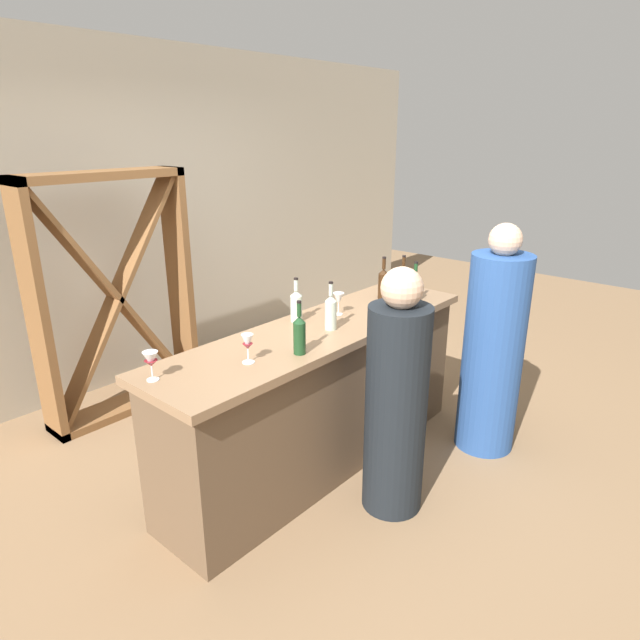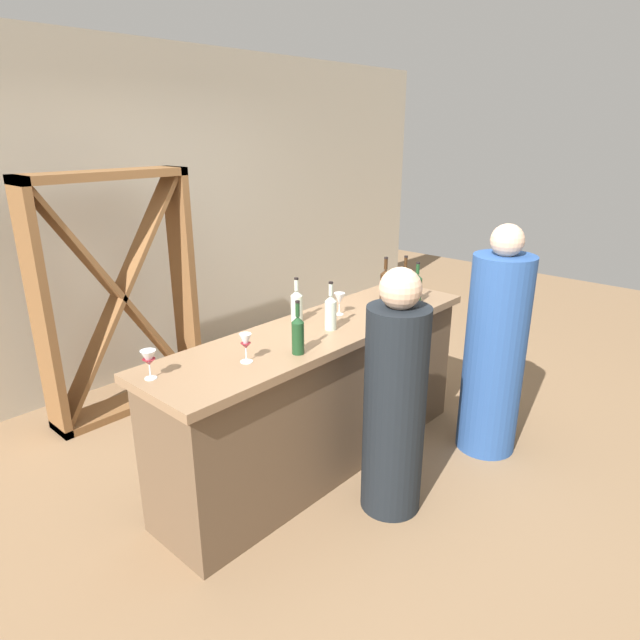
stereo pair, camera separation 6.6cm
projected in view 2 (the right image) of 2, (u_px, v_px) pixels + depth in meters
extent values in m
plane|color=#846647|center=(320.00, 461.00, 3.68)|extent=(12.00, 12.00, 0.00)
cube|color=#B2A893|center=(127.00, 218.00, 4.61)|extent=(8.00, 0.10, 2.80)
cube|color=brown|center=(320.00, 401.00, 3.53)|extent=(2.30, 0.54, 0.91)
cube|color=#8C6B4C|center=(320.00, 331.00, 3.37)|extent=(2.38, 0.62, 0.05)
cube|color=brown|center=(41.00, 314.00, 3.72)|extent=(0.06, 0.28, 1.84)
cube|color=brown|center=(184.00, 281.00, 4.52)|extent=(0.06, 0.28, 1.84)
cube|color=brown|center=(104.00, 175.00, 3.83)|extent=(1.21, 0.28, 0.06)
cube|color=brown|center=(133.00, 402.00, 4.42)|extent=(1.21, 0.28, 0.06)
cube|color=brown|center=(119.00, 296.00, 4.12)|extent=(1.12, 0.20, 1.74)
cube|color=brown|center=(119.00, 296.00, 4.12)|extent=(1.12, 0.20, 1.74)
cylinder|color=#193D1E|center=(298.00, 338.00, 2.95)|extent=(0.07, 0.07, 0.18)
cone|color=#193D1E|center=(298.00, 319.00, 2.92)|extent=(0.07, 0.07, 0.03)
cylinder|color=#193D1E|center=(298.00, 310.00, 2.90)|extent=(0.02, 0.02, 0.08)
cylinder|color=black|center=(297.00, 302.00, 2.88)|extent=(0.03, 0.03, 0.01)
cylinder|color=#B7C6B2|center=(297.00, 309.00, 3.45)|extent=(0.08, 0.08, 0.17)
cone|color=#B7C6B2|center=(296.00, 293.00, 3.42)|extent=(0.08, 0.08, 0.03)
cylinder|color=#B7C6B2|center=(296.00, 285.00, 3.40)|extent=(0.03, 0.03, 0.07)
cylinder|color=black|center=(296.00, 279.00, 3.39)|extent=(0.03, 0.03, 0.01)
cylinder|color=#B7C6B2|center=(331.00, 315.00, 3.31)|extent=(0.07, 0.07, 0.18)
cone|color=#B7C6B2|center=(331.00, 299.00, 3.28)|extent=(0.07, 0.07, 0.03)
cylinder|color=#B7C6B2|center=(331.00, 290.00, 3.26)|extent=(0.03, 0.03, 0.07)
cylinder|color=black|center=(331.00, 283.00, 3.24)|extent=(0.03, 0.03, 0.01)
cylinder|color=#331E0F|center=(385.00, 287.00, 3.90)|extent=(0.07, 0.07, 0.18)
cone|color=#331E0F|center=(386.00, 272.00, 3.87)|extent=(0.07, 0.07, 0.04)
cylinder|color=#331E0F|center=(386.00, 264.00, 3.85)|extent=(0.03, 0.03, 0.08)
cylinder|color=black|center=(386.00, 258.00, 3.83)|extent=(0.03, 0.03, 0.01)
cylinder|color=#331E0F|center=(404.00, 287.00, 3.88)|extent=(0.07, 0.07, 0.19)
cone|color=#331E0F|center=(405.00, 271.00, 3.84)|extent=(0.07, 0.07, 0.04)
cylinder|color=#331E0F|center=(406.00, 263.00, 3.82)|extent=(0.02, 0.02, 0.08)
cylinder|color=black|center=(406.00, 257.00, 3.80)|extent=(0.03, 0.03, 0.01)
cylinder|color=#193D1E|center=(416.00, 290.00, 3.83)|extent=(0.07, 0.07, 0.17)
cone|color=#193D1E|center=(417.00, 276.00, 3.80)|extent=(0.07, 0.07, 0.03)
cylinder|color=#193D1E|center=(418.00, 269.00, 3.78)|extent=(0.03, 0.03, 0.07)
cylinder|color=black|center=(418.00, 263.00, 3.77)|extent=(0.03, 0.03, 0.01)
cylinder|color=white|center=(390.00, 319.00, 3.51)|extent=(0.06, 0.06, 0.00)
cylinder|color=white|center=(390.00, 314.00, 3.50)|extent=(0.01, 0.01, 0.07)
cone|color=white|center=(391.00, 302.00, 3.48)|extent=(0.07, 0.07, 0.08)
cone|color=maroon|center=(391.00, 306.00, 3.48)|extent=(0.06, 0.06, 0.04)
cylinder|color=white|center=(401.00, 305.00, 3.80)|extent=(0.06, 0.06, 0.00)
cylinder|color=white|center=(401.00, 299.00, 3.78)|extent=(0.01, 0.01, 0.08)
cone|color=white|center=(402.00, 288.00, 3.76)|extent=(0.08, 0.08, 0.07)
cone|color=maroon|center=(401.00, 291.00, 3.76)|extent=(0.07, 0.07, 0.02)
cylinder|color=white|center=(247.00, 361.00, 2.87)|extent=(0.07, 0.07, 0.00)
cylinder|color=white|center=(246.00, 355.00, 2.86)|extent=(0.01, 0.01, 0.07)
cone|color=white|center=(246.00, 341.00, 2.83)|extent=(0.06, 0.06, 0.08)
cone|color=maroon|center=(246.00, 346.00, 2.84)|extent=(0.05, 0.05, 0.03)
cylinder|color=white|center=(405.00, 293.00, 4.07)|extent=(0.06, 0.06, 0.00)
cylinder|color=white|center=(405.00, 288.00, 4.06)|extent=(0.01, 0.01, 0.07)
cone|color=white|center=(406.00, 280.00, 4.03)|extent=(0.08, 0.08, 0.07)
cylinder|color=white|center=(339.00, 314.00, 3.60)|extent=(0.06, 0.06, 0.00)
cylinder|color=white|center=(339.00, 309.00, 3.59)|extent=(0.01, 0.01, 0.07)
cone|color=white|center=(339.00, 299.00, 3.57)|extent=(0.07, 0.07, 0.08)
cylinder|color=white|center=(151.00, 378.00, 2.68)|extent=(0.06, 0.06, 0.00)
cylinder|color=white|center=(150.00, 371.00, 2.67)|extent=(0.01, 0.01, 0.07)
cone|color=white|center=(149.00, 358.00, 2.65)|extent=(0.08, 0.08, 0.08)
cone|color=maroon|center=(149.00, 362.00, 2.65)|extent=(0.06, 0.06, 0.03)
cylinder|color=black|center=(394.00, 412.00, 3.06)|extent=(0.45, 0.45, 1.23)
sphere|color=#D8AD8C|center=(400.00, 289.00, 2.82)|extent=(0.22, 0.22, 0.22)
cylinder|color=#284C8C|center=(494.00, 356.00, 3.64)|extent=(0.45, 0.45, 1.37)
sphere|color=#D8AD8C|center=(507.00, 240.00, 3.38)|extent=(0.21, 0.21, 0.21)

